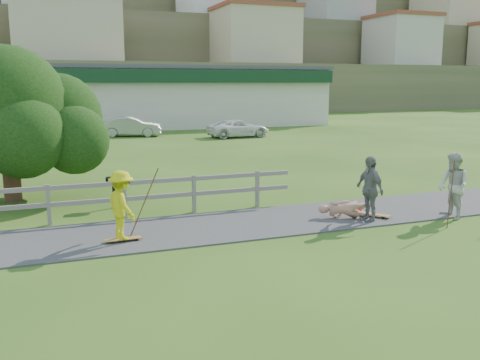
{
  "coord_description": "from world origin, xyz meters",
  "views": [
    {
      "loc": [
        -4.19,
        -11.39,
        3.75
      ],
      "look_at": [
        0.94,
        2.0,
        1.12
      ],
      "focal_mm": 40.0,
      "sensor_mm": 36.0,
      "label": 1
    }
  ],
  "objects": [
    {
      "name": "helmet",
      "position": [
        4.29,
        1.33,
        0.13
      ],
      "size": [
        0.26,
        0.26,
        0.26
      ],
      "primitive_type": "sphere",
      "color": "#B7130D",
      "rests_on": "ground"
    },
    {
      "name": "longboard_rider",
      "position": [
        -2.42,
        0.97,
        0.05
      ],
      "size": [
        0.88,
        0.26,
        0.1
      ],
      "primitive_type": null,
      "rotation": [
        0.0,
        0.0,
        0.06
      ],
      "color": "olive",
      "rests_on": "ground"
    },
    {
      "name": "skater_fallen",
      "position": [
        3.69,
        0.98,
        0.28
      ],
      "size": [
        1.05,
        1.51,
        0.55
      ],
      "primitive_type": "imported",
      "rotation": [
        0.0,
        0.0,
        1.07
      ],
      "color": "tan",
      "rests_on": "ground"
    },
    {
      "name": "spectator_b",
      "position": [
        4.13,
        0.56,
        0.9
      ],
      "size": [
        0.49,
        1.08,
        1.81
      ],
      "primitive_type": "imported",
      "rotation": [
        0.0,
        0.0,
        4.76
      ],
      "color": "slate",
      "rests_on": "ground"
    },
    {
      "name": "car_white",
      "position": [
        8.89,
        23.08,
        0.6
      ],
      "size": [
        4.44,
        2.28,
        1.2
      ],
      "primitive_type": "imported",
      "rotation": [
        0.0,
        0.0,
        1.64
      ],
      "color": "white",
      "rests_on": "ground"
    },
    {
      "name": "strip_mall",
      "position": [
        4.0,
        34.94,
        2.58
      ],
      "size": [
        32.5,
        10.75,
        5.1
      ],
      "color": "silver",
      "rests_on": "ground"
    },
    {
      "name": "pole_rider",
      "position": [
        -1.82,
        1.37,
        0.92
      ],
      "size": [
        0.03,
        0.03,
        1.84
      ],
      "primitive_type": "cylinder",
      "color": "brown",
      "rests_on": "ground"
    },
    {
      "name": "fence",
      "position": [
        -4.62,
        3.3,
        0.72
      ],
      "size": [
        15.05,
        0.1,
        1.1
      ],
      "color": "#67635A",
      "rests_on": "ground"
    },
    {
      "name": "pole_spec_left",
      "position": [
        5.74,
        -0.73,
        0.88
      ],
      "size": [
        0.03,
        0.03,
        1.76
      ],
      "primitive_type": "cylinder",
      "color": "brown",
      "rests_on": "ground"
    },
    {
      "name": "tree",
      "position": [
        -5.0,
        6.87,
        2.17
      ],
      "size": [
        6.02,
        6.02,
        4.34
      ],
      "primitive_type": null,
      "color": "black",
      "rests_on": "ground"
    },
    {
      "name": "skater_rider",
      "position": [
        -2.42,
        0.97,
        0.82
      ],
      "size": [
        0.89,
        1.19,
        1.64
      ],
      "primitive_type": "imported",
      "rotation": [
        0.0,
        0.0,
        1.86
      ],
      "color": "#D0CE13",
      "rests_on": "ground"
    },
    {
      "name": "path",
      "position": [
        0.0,
        1.5,
        0.02
      ],
      "size": [
        34.0,
        3.0,
        0.04
      ],
      "primitive_type": "cube",
      "color": "#38383A",
      "rests_on": "ground"
    },
    {
      "name": "car_silver",
      "position": [
        2.08,
        26.27,
        0.68
      ],
      "size": [
        4.35,
        2.49,
        1.36
      ],
      "primitive_type": "imported",
      "rotation": [
        0.0,
        0.0,
        1.3
      ],
      "color": "#A0A1A7",
      "rests_on": "ground"
    },
    {
      "name": "spectator_a",
      "position": [
        6.5,
        0.03,
        0.92
      ],
      "size": [
        0.82,
        0.99,
        1.85
      ],
      "primitive_type": "imported",
      "rotation": [
        0.0,
        0.0,
        4.57
      ],
      "color": "#B9B9B5",
      "rests_on": "ground"
    },
    {
      "name": "hillside",
      "position": [
        0.0,
        91.31,
        14.41
      ],
      "size": [
        220.0,
        67.0,
        47.5
      ],
      "color": "#4D5331",
      "rests_on": "ground"
    },
    {
      "name": "bbq",
      "position": [
        -2.11,
        4.7,
        0.47
      ],
      "size": [
        0.48,
        0.4,
        0.94
      ],
      "primitive_type": null,
      "rotation": [
        0.0,
        0.0,
        -0.17
      ],
      "color": "black",
      "rests_on": "ground"
    },
    {
      "name": "ground",
      "position": [
        0.0,
        0.0,
        0.0
      ],
      "size": [
        260.0,
        260.0,
        0.0
      ],
      "primitive_type": "plane",
      "color": "#305518",
      "rests_on": "ground"
    },
    {
      "name": "longboard_fallen",
      "position": [
        4.49,
        0.88,
        0.06
      ],
      "size": [
        0.78,
        0.96,
        0.11
      ],
      "primitive_type": null,
      "rotation": [
        0.0,
        0.0,
        -0.95
      ],
      "color": "olive",
      "rests_on": "ground"
    }
  ]
}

